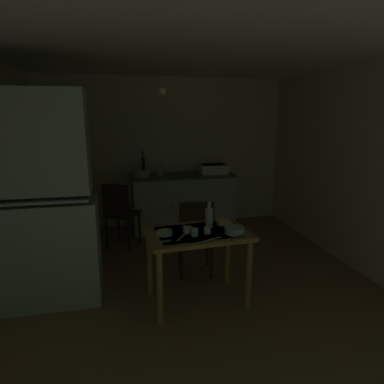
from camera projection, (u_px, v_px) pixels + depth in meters
ground_plane at (192, 283)px, 3.71m from camera, size 5.34×5.34×0.00m
wall_back at (163, 153)px, 5.55m from camera, size 4.09×0.10×2.42m
wall_right at (364, 169)px, 3.87m from camera, size 0.10×4.44×2.42m
ceiling_slab at (192, 45)px, 3.16m from camera, size 4.09×4.44×0.10m
hutch_cabinet at (41, 209)px, 3.15m from camera, size 1.01×0.48×2.06m
counter_cabinet at (183, 202)px, 5.43m from camera, size 1.64×0.64×0.89m
sink_basin at (213, 169)px, 5.41m from camera, size 0.44×0.34×0.15m
hand_pump at (143, 165)px, 5.20m from camera, size 0.05×0.27×0.39m
mixing_bowl_counter at (141, 174)px, 5.13m from camera, size 0.26×0.26×0.09m
stoneware_crock at (160, 171)px, 5.25m from camera, size 0.12×0.12×0.14m
dining_table at (197, 243)px, 3.22m from camera, size 1.02×0.72×0.74m
chair_far_side at (195, 235)px, 3.80m from camera, size 0.45×0.45×0.91m
chair_by_counter at (120, 213)px, 4.62m from camera, size 0.54×0.54×0.93m
serving_bowl_wide at (234, 230)px, 3.14m from camera, size 0.19×0.19×0.06m
soup_bowl_small at (165, 233)px, 3.11m from camera, size 0.15×0.15×0.04m
sauce_dish at (224, 222)px, 3.41m from camera, size 0.16×0.16×0.04m
teacup_cream at (188, 230)px, 3.15m from camera, size 0.08×0.08×0.06m
mug_dark at (207, 230)px, 3.14m from camera, size 0.06×0.06×0.06m
teacup_mint at (195, 232)px, 3.07m from camera, size 0.07×0.07×0.07m
glass_bottle at (209, 217)px, 3.29m from camera, size 0.08×0.08×0.26m
table_knife at (211, 239)px, 2.99m from camera, size 0.20×0.09×0.00m
teaspoon_near_bowl at (184, 225)px, 3.37m from camera, size 0.04×0.15×0.00m
teaspoon_by_cup at (181, 237)px, 3.03m from camera, size 0.10×0.14×0.00m
serving_spoon at (164, 241)px, 2.94m from camera, size 0.12×0.05×0.00m
pendant_bulb at (163, 91)px, 3.49m from camera, size 0.08×0.08×0.08m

